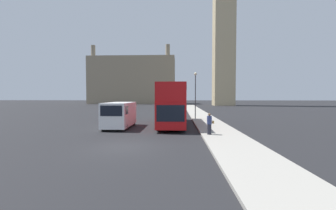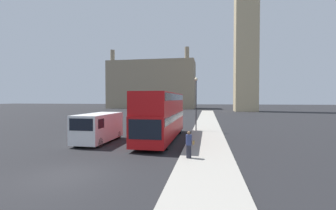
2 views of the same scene
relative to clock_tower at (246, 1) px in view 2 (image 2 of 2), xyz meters
name	(u,v)px [view 2 (image 2 of 2)]	position (x,y,z in m)	size (l,w,h in m)	color
ground_plane	(66,175)	(-17.83, -60.52, -32.73)	(300.00, 300.00, 0.00)	black
sidewalk_strip	(206,183)	(-11.20, -60.52, -32.65)	(3.26, 120.00, 0.15)	#9E998E
clock_tower	(246,1)	(0.00, 0.00, 0.00)	(6.91, 7.08, 63.77)	tan
building_block_distant	(152,85)	(-32.98, 17.38, -23.45)	(33.76, 13.54, 22.57)	gray
red_double_decker_bus	(162,114)	(-15.20, -50.30, -30.38)	(2.59, 11.35, 4.21)	#B71114
white_van	(98,127)	(-20.20, -52.69, -31.42)	(2.23, 5.37, 2.43)	white
pedestrian	(189,145)	(-12.23, -56.86, -31.77)	(0.52, 0.36, 1.61)	#23232D
street_lamp	(196,96)	(-12.41, -45.03, -28.71)	(0.36, 0.36, 5.91)	#38383D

